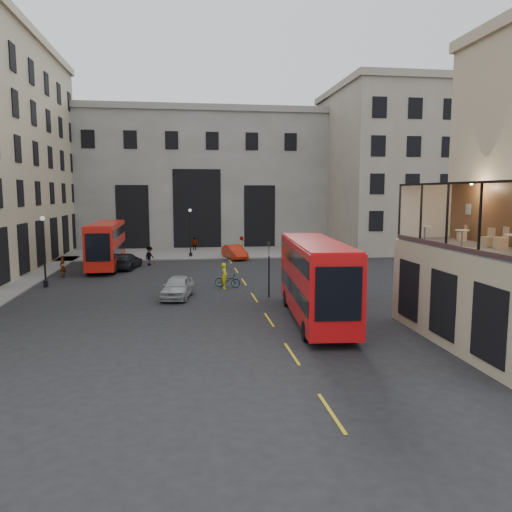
{
  "coord_description": "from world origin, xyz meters",
  "views": [
    {
      "loc": [
        -6.55,
        -20.76,
        7.03
      ],
      "look_at": [
        -2.06,
        10.71,
        3.0
      ],
      "focal_mm": 35.0,
      "sensor_mm": 36.0,
      "label": 1
    }
  ],
  "objects": [
    {
      "name": "cafe_chair_d",
      "position": [
        7.46,
        2.89,
        4.84
      ],
      "size": [
        0.48,
        0.48,
        0.8
      ],
      "color": "tan",
      "rests_on": "cafe_floor"
    },
    {
      "name": "car_a",
      "position": [
        -7.12,
        12.71,
        0.74
      ],
      "size": [
        2.55,
        4.61,
        1.49
      ],
      "primitive_type": "imported",
      "rotation": [
        0.0,
        0.0,
        -0.19
      ],
      "color": "#9FA3A7",
      "rests_on": "ground"
    },
    {
      "name": "bus_far",
      "position": [
        -13.88,
        27.15,
        2.41
      ],
      "size": [
        2.7,
        10.78,
        4.28
      ],
      "color": "red",
      "rests_on": "ground"
    },
    {
      "name": "street_lamp_a",
      "position": [
        -17.0,
        18.0,
        2.39
      ],
      "size": [
        0.36,
        0.36,
        5.33
      ],
      "color": "black",
      "rests_on": "ground"
    },
    {
      "name": "pedestrian_b",
      "position": [
        -10.03,
        28.42,
        0.92
      ],
      "size": [
        1.24,
        1.37,
        1.85
      ],
      "primitive_type": "imported",
      "rotation": [
        0.0,
        0.0,
        0.98
      ],
      "color": "gray",
      "rests_on": "ground"
    },
    {
      "name": "cyclist",
      "position": [
        -3.74,
        15.52,
        0.95
      ],
      "size": [
        0.54,
        0.75,
        1.9
      ],
      "primitive_type": "imported",
      "rotation": [
        0.0,
        0.0,
        1.44
      ],
      "color": "yellow",
      "rests_on": "ground"
    },
    {
      "name": "traffic_light_far",
      "position": [
        -15.0,
        28.0,
        2.42
      ],
      "size": [
        0.16,
        0.2,
        3.8
      ],
      "color": "black",
      "rests_on": "ground"
    },
    {
      "name": "car_b",
      "position": [
        -1.35,
        31.97,
        0.75
      ],
      "size": [
        2.59,
        4.78,
        1.49
      ],
      "primitive_type": "imported",
      "rotation": [
        0.0,
        0.0,
        0.23
      ],
      "color": "#B2210A",
      "rests_on": "ground"
    },
    {
      "name": "building_right",
      "position": [
        20.0,
        39.97,
        10.39
      ],
      "size": [
        16.6,
        18.6,
        20.0
      ],
      "color": "#A29682",
      "rests_on": "ground"
    },
    {
      "name": "pedestrian_e",
      "position": [
        -16.77,
        22.38,
        0.9
      ],
      "size": [
        0.55,
        0.73,
        1.81
      ],
      "primitive_type": "imported",
      "rotation": [
        0.0,
        0.0,
        4.53
      ],
      "color": "gray",
      "rests_on": "ground"
    },
    {
      "name": "cafe_table_far",
      "position": [
        5.38,
        2.79,
        5.12
      ],
      "size": [
        0.63,
        0.63,
        0.79
      ],
      "color": "beige",
      "rests_on": "cafe_floor"
    },
    {
      "name": "pedestrian_c",
      "position": [
        -5.44,
        40.0,
        0.82
      ],
      "size": [
        0.98,
        0.43,
        1.65
      ],
      "primitive_type": "imported",
      "rotation": [
        0.0,
        0.0,
        3.17
      ],
      "color": "gray",
      "rests_on": "ground"
    },
    {
      "name": "gateway",
      "position": [
        -5.0,
        47.99,
        9.39
      ],
      "size": [
        35.0,
        10.6,
        18.0
      ],
      "color": "#9B9790",
      "rests_on": "ground"
    },
    {
      "name": "pedestrian_a",
      "position": [
        -14.29,
        30.84,
        0.76
      ],
      "size": [
        0.9,
        0.81,
        1.52
      ],
      "primitive_type": "imported",
      "rotation": [
        0.0,
        0.0,
        -0.38
      ],
      "color": "gray",
      "rests_on": "ground"
    },
    {
      "name": "host_frontage",
      "position": [
        6.5,
        0.0,
        2.25
      ],
      "size": [
        3.0,
        11.0,
        4.5
      ],
      "primitive_type": "cube",
      "color": "tan",
      "rests_on": "ground"
    },
    {
      "name": "pavement_far",
      "position": [
        -6.0,
        38.0,
        0.06
      ],
      "size": [
        40.0,
        12.0,
        0.12
      ],
      "primitive_type": "cube",
      "color": "slate",
      "rests_on": "ground"
    },
    {
      "name": "cafe_chair_c",
      "position": [
        7.08,
        0.09,
        4.86
      ],
      "size": [
        0.5,
        0.5,
        0.86
      ],
      "color": "tan",
      "rests_on": "cafe_floor"
    },
    {
      "name": "pedestrian_d",
      "position": [
        0.15,
        38.63,
        0.92
      ],
      "size": [
        0.81,
        1.03,
        1.85
      ],
      "primitive_type": "imported",
      "rotation": [
        0.0,
        0.0,
        1.85
      ],
      "color": "gray",
      "rests_on": "ground"
    },
    {
      "name": "car_c",
      "position": [
        -12.09,
        26.46,
        0.73
      ],
      "size": [
        2.94,
        5.33,
        1.46
      ],
      "primitive_type": "imported",
      "rotation": [
        0.0,
        0.0,
        2.96
      ],
      "color": "black",
      "rests_on": "ground"
    },
    {
      "name": "traffic_light_near",
      "position": [
        -1.0,
        12.0,
        2.42
      ],
      "size": [
        0.16,
        0.2,
        3.8
      ],
      "color": "black",
      "rests_on": "ground"
    },
    {
      "name": "cafe_table_mid",
      "position": [
        5.87,
        0.21,
        5.11
      ],
      "size": [
        0.62,
        0.62,
        0.78
      ],
      "color": "silver",
      "rests_on": "cafe_floor"
    },
    {
      "name": "cafe_floor",
      "position": [
        6.5,
        0.0,
        4.55
      ],
      "size": [
        3.0,
        10.0,
        0.1
      ],
      "primitive_type": "cube",
      "color": "slate",
      "rests_on": "host_frontage"
    },
    {
      "name": "ground",
      "position": [
        0.0,
        0.0,
        0.0
      ],
      "size": [
        140.0,
        140.0,
        0.0
      ],
      "primitive_type": "plane",
      "color": "black",
      "rests_on": "ground"
    },
    {
      "name": "street_lamp_b",
      "position": [
        -6.0,
        34.0,
        2.39
      ],
      "size": [
        0.36,
        0.36,
        5.33
      ],
      "color": "black",
      "rests_on": "ground"
    },
    {
      "name": "cafe_chair_b",
      "position": [
        7.15,
        -0.76,
        4.89
      ],
      "size": [
        0.54,
        0.54,
        0.96
      ],
      "color": "tan",
      "rests_on": "cafe_floor"
    },
    {
      "name": "bus_near",
      "position": [
        0.5,
        5.52,
        2.49
      ],
      "size": [
        3.4,
        11.29,
        4.44
      ],
      "color": "red",
      "rests_on": "ground"
    },
    {
      "name": "bicycle",
      "position": [
        -3.48,
        16.05,
        0.51
      ],
      "size": [
        2.06,
        1.41,
        1.03
      ],
      "primitive_type": "imported",
      "rotation": [
        0.0,
        0.0,
        1.15
      ],
      "color": "gray",
      "rests_on": "ground"
    }
  ]
}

